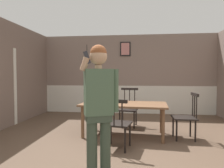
# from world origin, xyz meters

# --- Properties ---
(ground_plane) EXTENTS (8.02, 8.02, 0.00)m
(ground_plane) POSITION_xyz_m (0.00, 0.00, 0.00)
(ground_plane) COLOR brown
(room_back_partition) EXTENTS (6.15, 0.17, 2.79)m
(room_back_partition) POSITION_xyz_m (-0.00, 3.65, 1.34)
(room_back_partition) COLOR gray
(room_back_partition) RESTS_ON ground_plane
(dining_table) EXTENTS (1.95, 1.11, 0.73)m
(dining_table) POSITION_xyz_m (0.02, 0.88, 0.65)
(dining_table) COLOR brown
(dining_table) RESTS_ON ground_plane
(chair_near_window) EXTENTS (0.47, 0.47, 0.98)m
(chair_near_window) POSITION_xyz_m (1.35, 0.78, 0.48)
(chair_near_window) COLOR black
(chair_near_window) RESTS_ON ground_plane
(chair_by_doorway) EXTENTS (0.53, 0.53, 1.01)m
(chair_by_doorway) POSITION_xyz_m (0.09, 1.75, 0.48)
(chair_by_doorway) COLOR black
(chair_by_doorway) RESTS_ON ground_plane
(chair_at_table_head) EXTENTS (0.56, 0.56, 0.94)m
(chair_at_table_head) POSITION_xyz_m (-0.06, 0.02, 0.48)
(chair_at_table_head) COLOR black
(chair_at_table_head) RESTS_ON ground_plane
(person_figure) EXTENTS (0.49, 0.32, 1.75)m
(person_figure) POSITION_xyz_m (-0.19, -1.07, 1.01)
(person_figure) COLOR #3A493A
(person_figure) RESTS_ON ground_plane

